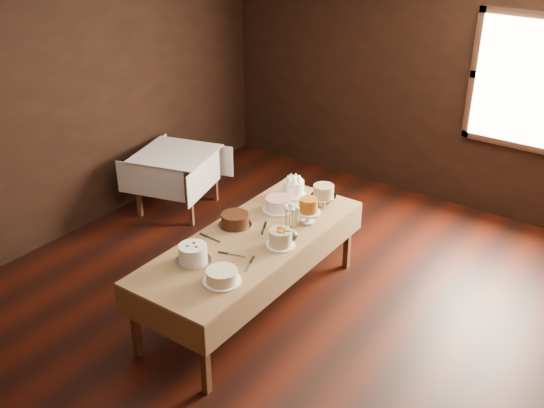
{
  "coord_description": "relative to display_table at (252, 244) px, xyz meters",
  "views": [
    {
      "loc": [
        2.92,
        -3.85,
        3.52
      ],
      "look_at": [
        0.0,
        0.2,
        0.95
      ],
      "focal_mm": 42.33,
      "sensor_mm": 36.0,
      "label": 1
    }
  ],
  "objects": [
    {
      "name": "cake_server_e",
      "position": [
        -0.25,
        -0.21,
        0.06
      ],
      "size": [
        0.24,
        0.04,
        0.01
      ],
      "primitive_type": "cube",
      "rotation": [
        0.0,
        0.0,
        -0.04
      ],
      "color": "silver",
      "rests_on": "display_table"
    },
    {
      "name": "cake_chocolate",
      "position": [
        -0.26,
        0.09,
        0.11
      ],
      "size": [
        0.35,
        0.35,
        0.12
      ],
      "color": "silver",
      "rests_on": "display_table"
    },
    {
      "name": "wall_left",
      "position": [
        -2.48,
        0.07,
        0.73
      ],
      "size": [
        0.02,
        6.0,
        2.8
      ],
      "primitive_type": "cube",
      "color": "black",
      "rests_on": "ground"
    },
    {
      "name": "cake_cream",
      "position": [
        0.22,
        -0.66,
        0.1
      ],
      "size": [
        0.34,
        0.34,
        0.11
      ],
      "color": "white",
      "rests_on": "display_table"
    },
    {
      "name": "cake_meringue",
      "position": [
        -0.18,
        0.91,
        0.13
      ],
      "size": [
        0.24,
        0.24,
        0.15
      ],
      "color": "white",
      "rests_on": "display_table"
    },
    {
      "name": "cake_server_d",
      "position": [
        0.22,
        0.26,
        0.06
      ],
      "size": [
        0.18,
        0.2,
        0.01
      ],
      "primitive_type": "cube",
      "rotation": [
        0.0,
        0.0,
        0.85
      ],
      "color": "silver",
      "rests_on": "display_table"
    },
    {
      "name": "wall_back",
      "position": [
        0.02,
        3.07,
        0.73
      ],
      "size": [
        5.0,
        0.02,
        2.8
      ],
      "primitive_type": "cube",
      "color": "black",
      "rests_on": "ground"
    },
    {
      "name": "display_table",
      "position": [
        0.0,
        0.0,
        0.0
      ],
      "size": [
        0.93,
        2.33,
        0.72
      ],
      "rotation": [
        0.0,
        0.0,
        0.01
      ],
      "color": "#4C2916",
      "rests_on": "ground"
    },
    {
      "name": "floor",
      "position": [
        0.02,
        0.07,
        -0.67
      ],
      "size": [
        5.0,
        6.0,
        0.01
      ],
      "primitive_type": "cube",
      "color": "black",
      "rests_on": "ground"
    },
    {
      "name": "flower_vase",
      "position": [
        0.29,
        0.18,
        0.12
      ],
      "size": [
        0.17,
        0.17,
        0.13
      ],
      "primitive_type": "imported",
      "rotation": [
        0.0,
        0.0,
        2.01
      ],
      "color": "#2D2823",
      "rests_on": "display_table"
    },
    {
      "name": "cake_server_c",
      "position": [
        -0.04,
        0.25,
        0.06
      ],
      "size": [
        0.13,
        0.22,
        0.01
      ],
      "primitive_type": "cube",
      "rotation": [
        0.0,
        0.0,
        2.04
      ],
      "color": "silver",
      "rests_on": "display_table"
    },
    {
      "name": "cake_server_b",
      "position": [
        0.25,
        -0.38,
        0.06
      ],
      "size": [
        0.11,
        0.23,
        0.01
      ],
      "primitive_type": "cube",
      "rotation": [
        0.0,
        0.0,
        -1.21
      ],
      "color": "silver",
      "rests_on": "display_table"
    },
    {
      "name": "cake_speckled",
      "position": [
        0.17,
        0.9,
        0.15
      ],
      "size": [
        0.26,
        0.26,
        0.22
      ],
      "color": "silver",
      "rests_on": "display_table"
    },
    {
      "name": "window",
      "position": [
        1.32,
        3.01,
        0.93
      ],
      "size": [
        1.1,
        0.05,
        1.3
      ],
      "primitive_type": "cube",
      "color": "#FFEABF",
      "rests_on": "wall_back"
    },
    {
      "name": "flower_bouquet",
      "position": [
        0.29,
        0.18,
        0.3
      ],
      "size": [
        0.14,
        0.14,
        0.2
      ],
      "primitive_type": null,
      "color": "white",
      "rests_on": "flower_vase"
    },
    {
      "name": "cake_flowers",
      "position": [
        0.27,
        0.05,
        0.12
      ],
      "size": [
        0.28,
        0.28,
        0.15
      ],
      "color": "white",
      "rests_on": "display_table"
    },
    {
      "name": "cake_server_a",
      "position": [
        0.07,
        -0.3,
        0.06
      ],
      "size": [
        0.24,
        0.09,
        0.01
      ],
      "primitive_type": "cube",
      "rotation": [
        0.0,
        0.0,
        0.28
      ],
      "color": "silver",
      "rests_on": "display_table"
    },
    {
      "name": "cake_caramel",
      "position": [
        0.24,
        0.53,
        0.16
      ],
      "size": [
        0.22,
        0.22,
        0.25
      ],
      "color": "white",
      "rests_on": "display_table"
    },
    {
      "name": "cake_swirl",
      "position": [
        -0.16,
        -0.57,
        0.12
      ],
      "size": [
        0.33,
        0.33,
        0.15
      ],
      "color": "silver",
      "rests_on": "display_table"
    },
    {
      "name": "cake_lattice",
      "position": [
        -0.12,
        0.57,
        0.11
      ],
      "size": [
        0.34,
        0.34,
        0.11
      ],
      "color": "white",
      "rests_on": "display_table"
    },
    {
      "name": "side_table",
      "position": [
        -1.9,
        1.04,
        -0.04
      ],
      "size": [
        1.04,
        1.04,
        0.7
      ],
      "rotation": [
        0.0,
        0.0,
        0.28
      ],
      "color": "#4C2916",
      "rests_on": "ground"
    }
  ]
}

